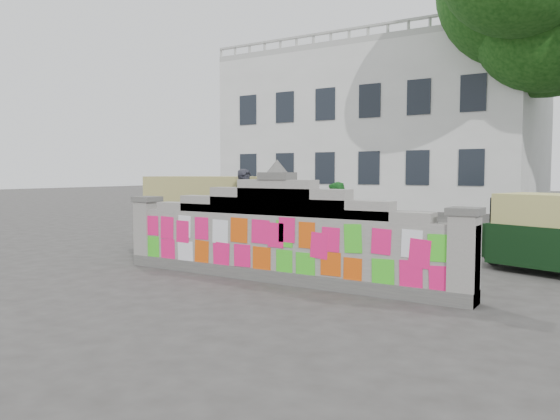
# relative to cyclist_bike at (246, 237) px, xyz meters

# --- Properties ---
(ground) EXTENTS (100.00, 100.00, 0.00)m
(ground) POSITION_rel_cyclist_bike_xyz_m (1.74, -1.49, -0.48)
(ground) COLOR #383533
(ground) RESTS_ON ground
(parapet_wall) EXTENTS (6.48, 0.44, 2.01)m
(parapet_wall) POSITION_rel_cyclist_bike_xyz_m (1.74, -1.50, 0.27)
(parapet_wall) COLOR #4C4C49
(parapet_wall) RESTS_ON ground
(building) EXTENTS (16.00, 10.00, 8.90)m
(building) POSITION_rel_cyclist_bike_xyz_m (-5.26, 20.49, 3.54)
(building) COLOR silver
(building) RESTS_ON ground
(cyclist_bike) EXTENTS (1.90, 0.93, 0.95)m
(cyclist_bike) POSITION_rel_cyclist_bike_xyz_m (0.00, 0.00, 0.00)
(cyclist_bike) COLOR black
(cyclist_bike) RESTS_ON ground
(cyclist_rider) EXTENTS (0.48, 0.65, 1.62)m
(cyclist_rider) POSITION_rel_cyclist_bike_xyz_m (0.00, 0.00, 0.33)
(cyclist_rider) COLOR black
(cyclist_rider) RESTS_ON ground
(pedestrian) EXTENTS (0.94, 0.98, 1.60)m
(pedestrian) POSITION_rel_cyclist_bike_xyz_m (1.46, 1.19, 0.32)
(pedestrian) COLOR #227E29
(pedestrian) RESTS_ON ground
(rickshaw_left) EXTENTS (3.16, 1.85, 1.70)m
(rickshaw_left) POSITION_rel_cyclist_bike_xyz_m (-1.68, 0.75, 0.41)
(rickshaw_left) COLOR black
(rickshaw_left) RESTS_ON ground
(rickshaw_right) EXTENTS (2.63, 1.82, 1.41)m
(rickshaw_right) POSITION_rel_cyclist_bike_xyz_m (5.55, 1.72, 0.26)
(rickshaw_right) COLOR black
(rickshaw_right) RESTS_ON ground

